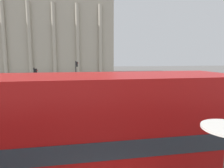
{
  "coord_description": "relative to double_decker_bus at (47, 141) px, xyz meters",
  "views": [
    {
      "loc": [
        -0.53,
        -2.2,
        4.56
      ],
      "look_at": [
        2.69,
        15.51,
        2.17
      ],
      "focal_mm": 32.0,
      "sensor_mm": 36.0,
      "label": 1
    }
  ],
  "objects": [
    {
      "name": "double_decker_bus",
      "position": [
        0.0,
        0.0,
        0.0
      ],
      "size": [
        10.7,
        2.66,
        4.08
      ],
      "rotation": [
        0.0,
        0.0,
        -0.03
      ],
      "color": "black",
      "rests_on": "ground_plane"
    },
    {
      "name": "plaza_building_left",
      "position": [
        -6.86,
        52.87,
        8.18
      ],
      "size": [
        35.16,
        17.19,
        20.92
      ],
      "color": "#B2A893",
      "rests_on": "ground_plane"
    },
    {
      "name": "traffic_light_near",
      "position": [
        5.78,
        7.2,
        0.01
      ],
      "size": [
        0.42,
        0.24,
        3.49
      ],
      "color": "black",
      "rests_on": "ground_plane"
    },
    {
      "name": "traffic_light_mid",
      "position": [
        -3.26,
        15.81,
        0.04
      ],
      "size": [
        0.42,
        0.24,
        3.54
      ],
      "color": "black",
      "rests_on": "ground_plane"
    },
    {
      "name": "traffic_light_far",
      "position": [
        0.9,
        23.11,
        0.38
      ],
      "size": [
        0.42,
        0.24,
        4.09
      ],
      "color": "black",
      "rests_on": "ground_plane"
    },
    {
      "name": "car_navy",
      "position": [
        10.95,
        13.75,
        -1.58
      ],
      "size": [
        4.2,
        1.93,
        1.35
      ],
      "rotation": [
        0.0,
        0.0,
        2.61
      ],
      "color": "black",
      "rests_on": "ground_plane"
    },
    {
      "name": "car_white",
      "position": [
        0.9,
        19.38,
        -1.58
      ],
      "size": [
        4.2,
        1.93,
        1.35
      ],
      "rotation": [
        0.0,
        0.0,
        6.01
      ],
      "color": "black",
      "rests_on": "ground_plane"
    },
    {
      "name": "pedestrian_black",
      "position": [
        7.18,
        14.74,
        -1.36
      ],
      "size": [
        0.32,
        0.32,
        1.61
      ],
      "rotation": [
        0.0,
        0.0,
        3.23
      ],
      "color": "#282B33",
      "rests_on": "ground_plane"
    },
    {
      "name": "pedestrian_red",
      "position": [
        9.89,
        24.41,
        -1.23
      ],
      "size": [
        0.32,
        0.32,
        1.82
      ],
      "rotation": [
        0.0,
        0.0,
        3.84
      ],
      "color": "#282B33",
      "rests_on": "ground_plane"
    }
  ]
}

